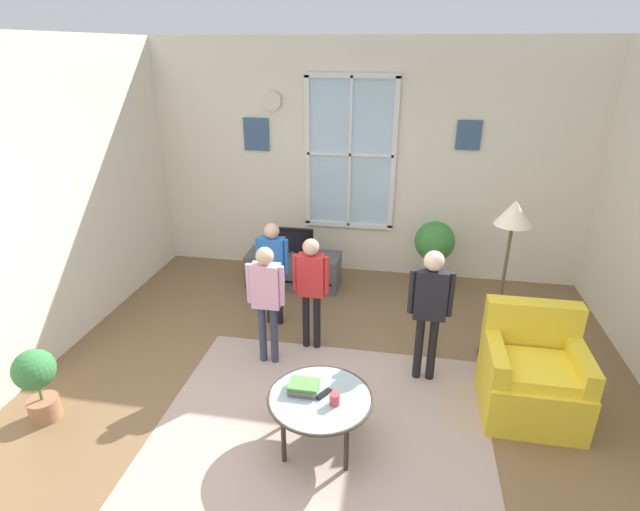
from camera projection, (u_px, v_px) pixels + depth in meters
name	position (u px, v px, depth m)	size (l,w,h in m)	color
ground_plane	(325.00, 423.00, 3.95)	(6.00, 6.55, 0.02)	brown
back_wall	(365.00, 162.00, 6.11)	(5.40, 0.17, 2.91)	silver
area_rug	(322.00, 428.00, 3.88)	(2.61, 2.27, 0.01)	tan
tv_stand	(294.00, 270.00, 6.14)	(1.16, 0.46, 0.42)	#4C4C51
television	(293.00, 241.00, 5.98)	(0.51, 0.08, 0.34)	#4C4C4C
armchair	(532.00, 376.00, 3.97)	(0.76, 0.74, 0.87)	yellow
coffee_table	(320.00, 400.00, 3.59)	(0.78, 0.78, 0.43)	#99B2B7
book_stack	(304.00, 387.00, 3.63)	(0.22, 0.20, 0.07)	#5B919B
cup	(335.00, 399.00, 3.49)	(0.07, 0.07, 0.09)	#BF3F3F
remote_near_books	(324.00, 394.00, 3.59)	(0.04, 0.14, 0.02)	black
person_black_shirt	(430.00, 302.00, 4.17)	(0.38, 0.17, 1.25)	black
person_blue_shirt	(273.00, 263.00, 5.08)	(0.35, 0.16, 1.15)	black
person_red_shirt	(311.00, 282.00, 4.66)	(0.35, 0.16, 1.16)	black
person_pink_shirt	(266.00, 292.00, 4.43)	(0.36, 0.16, 1.18)	#333851
potted_plant_by_window	(434.00, 248.00, 5.85)	(0.48, 0.48, 0.89)	#4C565B
potted_plant_corner	(37.00, 379.00, 3.85)	(0.32, 0.32, 0.63)	#9E6B4C
floor_lamp	(512.00, 229.00, 4.28)	(0.32, 0.32, 1.58)	black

